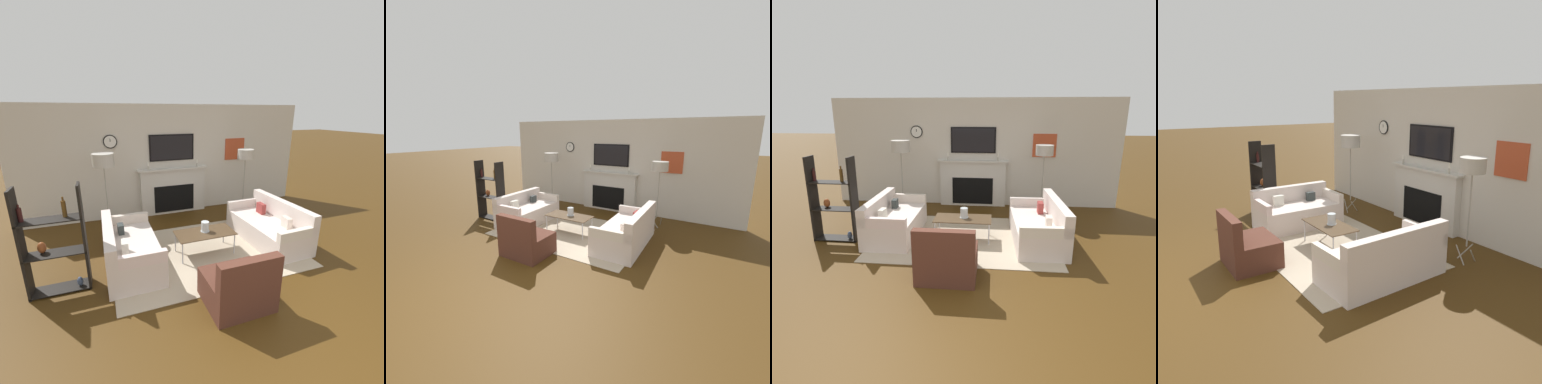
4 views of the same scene
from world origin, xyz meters
The scene contains 11 objects.
ground_plane centered at (0.00, 0.00, 0.00)m, with size 60.00×60.00×0.00m, color #432A0D.
fireplace_wall centered at (0.00, 5.20, 1.21)m, with size 7.25×0.28×2.70m.
area_rug centered at (0.00, 2.96, 0.01)m, with size 3.39×2.31×0.01m.
couch_left centered at (-1.39, 2.96, 0.29)m, with size 0.86×1.63×0.77m.
couch_right centered at (1.40, 2.97, 0.28)m, with size 0.92×1.81×0.80m.
armchair centered at (-0.12, 1.52, 0.28)m, with size 0.86×0.74×0.84m.
coffee_table centered at (-0.03, 2.92, 0.39)m, with size 1.08×0.52×0.42m.
hurricane_candle centered at (-0.01, 2.96, 0.50)m, with size 0.16×0.16×0.19m.
floor_lamp_left centered at (-1.64, 4.42, 1.57)m, with size 0.43×0.43×1.73m.
floor_lamp_right centered at (1.64, 4.42, 1.51)m, with size 0.39×0.39×1.66m.
shelf_unit centered at (-2.41, 2.67, 0.75)m, with size 0.83×0.28×1.60m.
Camera 3 is at (0.52, -2.38, 2.37)m, focal length 28.00 mm.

